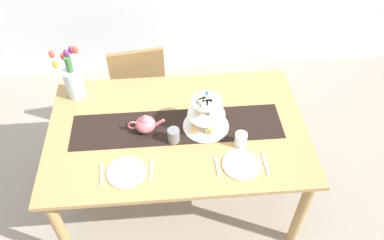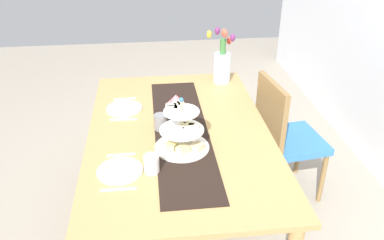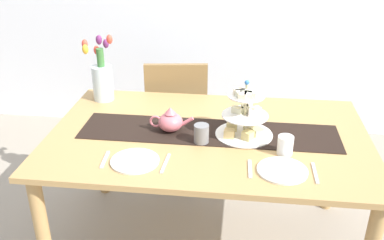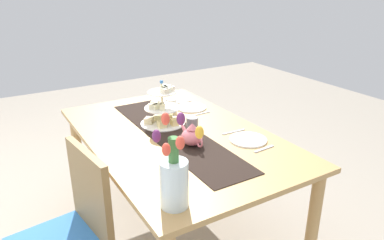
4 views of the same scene
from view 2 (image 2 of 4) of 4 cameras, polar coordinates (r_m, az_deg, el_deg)
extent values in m
plane|color=gray|center=(2.81, -1.62, -14.83)|extent=(8.00, 8.00, 0.00)
cube|color=tan|center=(2.36, -1.86, -1.87)|extent=(1.68, 1.06, 0.03)
cylinder|color=tan|center=(3.23, -11.12, -1.03)|extent=(0.07, 0.07, 0.72)
cylinder|color=tan|center=(3.27, 5.10, -0.11)|extent=(0.07, 0.07, 0.72)
cylinder|color=olive|center=(3.03, 18.12, -7.85)|extent=(0.04, 0.04, 0.41)
cylinder|color=olive|center=(3.27, 14.97, -4.26)|extent=(0.04, 0.04, 0.41)
cylinder|color=olive|center=(2.87, 11.88, -9.17)|extent=(0.04, 0.04, 0.41)
cylinder|color=olive|center=(3.13, 9.13, -5.26)|extent=(0.04, 0.04, 0.41)
cube|color=#3370B7|center=(2.94, 14.05, -2.91)|extent=(0.47, 0.47, 0.05)
cube|color=olive|center=(2.74, 11.13, 0.96)|extent=(0.42, 0.09, 0.45)
cube|color=black|center=(2.35, -1.55, -1.50)|extent=(1.37, 0.31, 0.00)
cylinder|color=beige|center=(2.12, -1.49, -0.77)|extent=(0.01, 0.01, 0.28)
cylinder|color=white|center=(2.19, -1.45, -3.88)|extent=(0.30, 0.30, 0.01)
cylinder|color=white|center=(2.14, -1.48, -1.40)|extent=(0.24, 0.24, 0.01)
cylinder|color=white|center=(2.08, -1.52, 1.21)|extent=(0.19, 0.19, 0.01)
cube|color=beige|center=(2.13, -1.23, -4.27)|extent=(0.08, 0.08, 0.04)
cube|color=beige|center=(2.15, 0.82, -3.89)|extent=(0.08, 0.08, 0.04)
cube|color=#E1CE89|center=(2.24, -0.61, -2.36)|extent=(0.06, 0.05, 0.04)
cube|color=#ECCA7D|center=(2.24, -2.90, -2.37)|extent=(0.06, 0.05, 0.04)
cube|color=#DAC679|center=(2.16, -2.86, -3.70)|extent=(0.07, 0.07, 0.04)
cube|color=silver|center=(2.09, -1.60, -1.59)|extent=(0.06, 0.04, 0.03)
cube|color=beige|center=(2.08, -0.58, -1.61)|extent=(0.07, 0.06, 0.03)
cube|color=beige|center=(2.12, 0.24, -1.05)|extent=(0.05, 0.06, 0.03)
cube|color=beige|center=(2.13, -0.51, -0.86)|extent=(0.04, 0.06, 0.03)
cube|color=beige|center=(2.16, -1.08, -0.40)|extent=(0.07, 0.06, 0.03)
cube|color=beige|center=(2.11, -1.75, 2.14)|extent=(0.06, 0.05, 0.03)
cube|color=beige|center=(2.09, -2.12, 1.98)|extent=(0.07, 0.05, 0.03)
cube|color=#F2E3C5|center=(2.08, -2.99, 1.82)|extent=(0.04, 0.06, 0.03)
cube|color=#E5E6C3|center=(2.06, -2.85, 1.50)|extent=(0.04, 0.06, 0.03)
cube|color=silver|center=(2.04, -2.32, 1.20)|extent=(0.07, 0.06, 0.03)
sphere|color=#3370B7|center=(2.05, -1.55, 2.91)|extent=(0.02, 0.02, 0.02)
ellipsoid|color=#D66B75|center=(2.50, -2.29, 1.85)|extent=(0.13, 0.13, 0.10)
cone|color=#D66B75|center=(2.47, -2.32, 3.25)|extent=(0.06, 0.06, 0.04)
cylinder|color=#D66B75|center=(2.42, -2.12, 1.09)|extent=(0.07, 0.02, 0.06)
torus|color=#D66B75|center=(2.58, -2.43, 2.66)|extent=(0.07, 0.01, 0.07)
cylinder|color=silver|center=(2.97, 4.31, 7.43)|extent=(0.12, 0.12, 0.22)
cylinder|color=#3D7538|center=(2.91, 4.42, 10.31)|extent=(0.04, 0.04, 0.12)
ellipsoid|color=#EF4C38|center=(2.81, 4.76, 12.18)|extent=(0.04, 0.04, 0.06)
ellipsoid|color=#6B2860|center=(2.88, 5.84, 11.59)|extent=(0.04, 0.04, 0.06)
ellipsoid|color=#EF4C38|center=(2.95, 5.31, 11.20)|extent=(0.04, 0.04, 0.06)
ellipsoid|color=#EF4C38|center=(2.98, 4.53, 12.37)|extent=(0.04, 0.04, 0.06)
ellipsoid|color=yellow|center=(2.92, 2.46, 12.11)|extent=(0.04, 0.04, 0.06)
ellipsoid|color=#6B2860|center=(2.85, 3.64, 12.58)|extent=(0.04, 0.04, 0.06)
cylinder|color=white|center=(2.63, -9.64, 1.65)|extent=(0.23, 0.23, 0.01)
cube|color=silver|center=(2.76, -9.54, 2.99)|extent=(0.03, 0.15, 0.01)
cube|color=silver|center=(2.50, -9.74, 0.08)|extent=(0.02, 0.17, 0.01)
cylinder|color=white|center=(2.05, -10.24, -7.13)|extent=(0.23, 0.23, 0.01)
cube|color=silver|center=(2.17, -10.08, -4.92)|extent=(0.02, 0.15, 0.01)
cube|color=silver|center=(1.94, -10.41, -9.71)|extent=(0.01, 0.17, 0.01)
cylinder|color=slate|center=(2.35, -4.50, -0.29)|extent=(0.08, 0.08, 0.09)
cylinder|color=white|center=(2.00, -5.78, -6.26)|extent=(0.08, 0.08, 0.09)
camera|label=1|loc=(2.64, -52.91, 33.59)|focal=35.82mm
camera|label=3|loc=(2.64, -54.15, 14.81)|focal=40.46mm
camera|label=4|loc=(4.08, 10.96, 24.91)|focal=34.07mm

